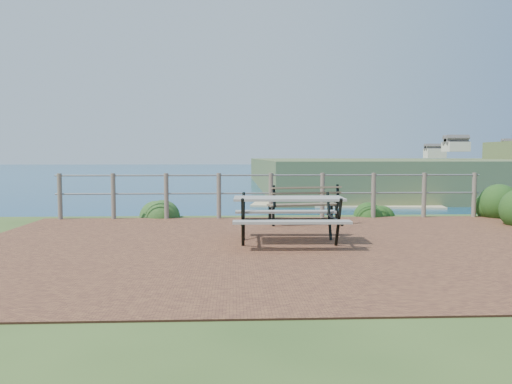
# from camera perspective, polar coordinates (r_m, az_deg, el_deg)

# --- Properties ---
(ground) EXTENTS (10.00, 7.00, 0.12)m
(ground) POSITION_cam_1_polar(r_m,az_deg,el_deg) (7.79, 3.56, -6.18)
(ground) COLOR brown
(ground) RESTS_ON ground
(ocean) EXTENTS (1200.00, 1200.00, 0.00)m
(ocean) POSITION_cam_1_polar(r_m,az_deg,el_deg) (207.63, -2.35, 3.74)
(ocean) COLOR #145C7B
(ocean) RESTS_ON ground
(safety_railing) EXTENTS (9.40, 0.10, 1.00)m
(safety_railing) POSITION_cam_1_polar(r_m,az_deg,el_deg) (11.03, 1.72, -0.13)
(safety_railing) COLOR #6B5B4C
(safety_railing) RESTS_ON ground
(picnic_table) EXTENTS (1.74, 1.49, 0.72)m
(picnic_table) POSITION_cam_1_polar(r_m,az_deg,el_deg) (7.90, 3.73, -2.63)
(picnic_table) COLOR gray
(picnic_table) RESTS_ON ground
(park_bench) EXTENTS (1.48, 0.63, 0.81)m
(park_bench) POSITION_cam_1_polar(r_m,az_deg,el_deg) (10.08, 5.42, -0.77)
(park_bench) COLOR brown
(park_bench) RESTS_ON ground
(shrub_right_edge) EXTENTS (0.96, 0.96, 1.37)m
(shrub_right_edge) POSITION_cam_1_polar(r_m,az_deg,el_deg) (12.47, 26.79, -2.73)
(shrub_right_edge) COLOR #184114
(shrub_right_edge) RESTS_ON ground
(shrub_lip_west) EXTENTS (0.83, 0.83, 0.60)m
(shrub_lip_west) POSITION_cam_1_polar(r_m,az_deg,el_deg) (11.50, -11.31, -2.91)
(shrub_lip_west) COLOR #1C4A1C
(shrub_lip_west) RESTS_ON ground
(shrub_lip_east) EXTENTS (0.71, 0.71, 0.43)m
(shrub_lip_east) POSITION_cam_1_polar(r_m,az_deg,el_deg) (11.95, 13.40, -2.68)
(shrub_lip_east) COLOR #184114
(shrub_lip_east) RESTS_ON ground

